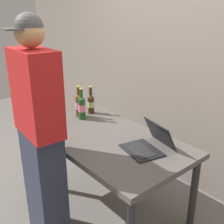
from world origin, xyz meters
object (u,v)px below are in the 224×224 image
laptop (149,144)px  person_figure (40,138)px  beer_bottle_brown (91,103)px  beer_bottle_dark (82,107)px  beer_bottle_green (79,104)px

laptop → person_figure: person_figure is taller
beer_bottle_brown → beer_bottle_dark: 0.19m
beer_bottle_green → person_figure: bearing=-51.9°
beer_bottle_brown → beer_bottle_green: bearing=-91.7°
laptop → beer_bottle_brown: 0.97m
beer_bottle_brown → person_figure: size_ratio=0.17×
beer_bottle_green → person_figure: size_ratio=0.19×
beer_bottle_green → person_figure: 0.88m
beer_bottle_dark → person_figure: bearing=-55.7°
person_figure → beer_bottle_green: bearing=128.1°
laptop → beer_bottle_green: (-0.96, -0.02, 0.08)m
beer_bottle_green → beer_bottle_dark: bearing=-13.1°
beer_bottle_dark → person_figure: size_ratio=0.19×
beer_bottle_dark → person_figure: person_figure is taller
beer_bottle_green → beer_bottle_brown: bearing=88.3°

